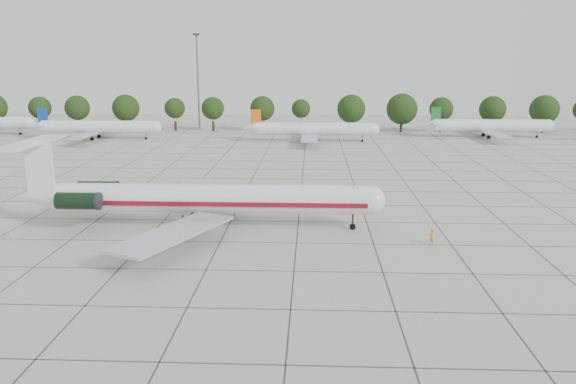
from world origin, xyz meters
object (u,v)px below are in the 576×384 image
(main_airliner, at_px, (193,198))
(ground_crew, at_px, (432,236))
(floodlight_mast, at_px, (198,76))
(bg_airliner_d, at_px, (490,126))
(bg_airliner_b, at_px, (98,127))
(bg_airliner_c, at_px, (313,129))

(main_airliner, bearing_deg, ground_crew, -10.66)
(main_airliner, distance_m, floodlight_mast, 97.28)
(ground_crew, xyz_separation_m, floodlight_mast, (-43.94, 99.83, 13.42))
(bg_airliner_d, bearing_deg, bg_airliner_b, -175.76)
(main_airliner, xyz_separation_m, bg_airliner_d, (56.60, 77.67, -0.55))
(ground_crew, distance_m, bg_airliner_b, 98.67)
(bg_airliner_b, height_order, floodlight_mast, floodlight_mast)
(ground_crew, xyz_separation_m, bg_airliner_b, (-63.42, 75.56, 2.05))
(ground_crew, xyz_separation_m, bg_airliner_d, (30.82, 82.55, 2.05))
(bg_airliner_d, distance_m, floodlight_mast, 77.57)
(bg_airliner_c, xyz_separation_m, floodlight_mast, (-31.70, 26.15, 11.37))
(bg_airliner_d, bearing_deg, main_airliner, -126.08)
(bg_airliner_b, relative_size, floodlight_mast, 1.11)
(ground_crew, relative_size, bg_airliner_d, 0.06)
(bg_airliner_d, xyz_separation_m, floodlight_mast, (-74.76, 17.28, 11.37))
(main_airliner, xyz_separation_m, ground_crew, (25.78, -4.88, -2.60))
(bg_airliner_d, bearing_deg, ground_crew, -110.47)
(main_airliner, relative_size, bg_airliner_b, 1.48)
(ground_crew, height_order, bg_airliner_d, bg_airliner_d)
(main_airliner, bearing_deg, floodlight_mast, 100.89)
(ground_crew, height_order, floodlight_mast, floodlight_mast)
(floodlight_mast, bearing_deg, bg_airliner_c, -39.52)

